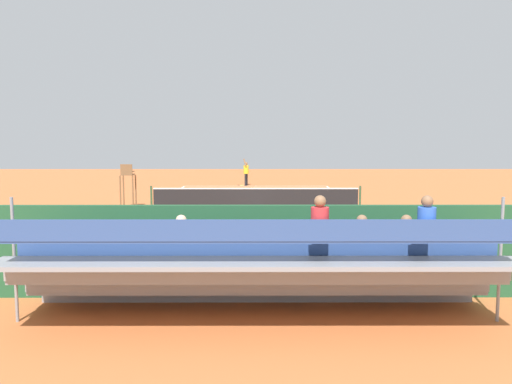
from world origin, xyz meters
TOP-DOWN VIEW (x-y plane):
  - ground_plane at (0.00, 0.00)m, footprint 60.00×60.00m
  - court_line_markings at (0.00, -0.04)m, footprint 10.10×22.20m
  - tennis_net at (0.00, 0.00)m, footprint 10.30×0.10m
  - backdrop_wall at (0.00, 14.00)m, footprint 18.00×0.16m
  - bleacher_stand at (-0.06, 15.36)m, footprint 9.06×2.40m
  - umpire_chair at (6.20, 0.15)m, footprint 0.67×0.67m
  - courtside_bench at (-2.94, 13.27)m, footprint 1.80×0.40m
  - equipment_bag at (-1.39, 13.40)m, footprint 0.90×0.36m
  - tennis_player at (0.66, -11.35)m, footprint 0.47×0.55m
  - tennis_racket at (0.98, -11.39)m, footprint 0.54×0.48m
  - tennis_ball_near at (2.60, -8.61)m, footprint 0.07×0.07m

SIDE VIEW (x-z plane):
  - ground_plane at x=0.00m, z-range 0.00..0.00m
  - court_line_markings at x=0.00m, z-range 0.00..0.01m
  - tennis_racket at x=0.98m, z-range 0.00..0.03m
  - tennis_ball_near at x=2.60m, z-range 0.00..0.07m
  - equipment_bag at x=-1.39m, z-range 0.00..0.36m
  - tennis_net at x=0.00m, z-range -0.03..1.04m
  - courtside_bench at x=-2.94m, z-range 0.09..1.02m
  - bleacher_stand at x=-0.06m, z-range -0.30..2.18m
  - backdrop_wall at x=0.00m, z-range 0.00..2.00m
  - tennis_player at x=0.66m, z-range 0.05..1.98m
  - umpire_chair at x=6.20m, z-range 0.24..2.38m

